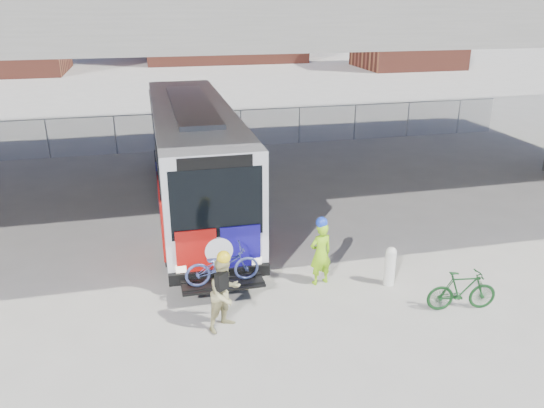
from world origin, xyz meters
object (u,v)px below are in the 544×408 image
object	(u,v)px
cyclist_hivis	(321,252)
cyclist_tan	(225,292)
bollard	(390,265)
bus	(193,148)
bike_parked	(462,291)

from	to	relation	value
cyclist_hivis	cyclist_tan	size ratio (longest dim) A/B	0.98
bollard	cyclist_tan	bearing A→B (deg)	-167.94
bus	bollard	xyz separation A→B (m)	(4.29, -6.79, -1.54)
cyclist_hivis	bike_parked	distance (m)	3.49
bike_parked	cyclist_hivis	bearing A→B (deg)	63.85
bollard	cyclist_tan	size ratio (longest dim) A/B	0.56
bus	bike_parked	xyz separation A→B (m)	(5.42, -8.28, -1.60)
bollard	cyclist_tan	world-z (taller)	cyclist_tan
bus	cyclist_tan	xyz separation A→B (m)	(-0.11, -7.73, -1.21)
bollard	bike_parked	distance (m)	1.87
bus	bollard	size ratio (longest dim) A/B	12.22
cyclist_tan	bike_parked	xyz separation A→B (m)	(5.53, -0.55, -0.39)
bus	bollard	distance (m)	8.18
bus	bike_parked	world-z (taller)	bus
bus	cyclist_tan	bearing A→B (deg)	-90.81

